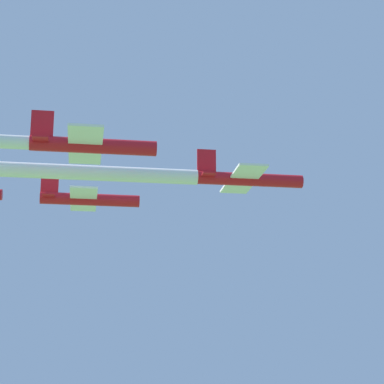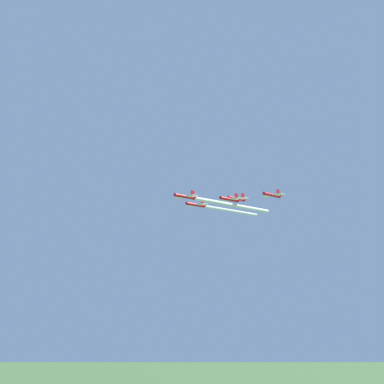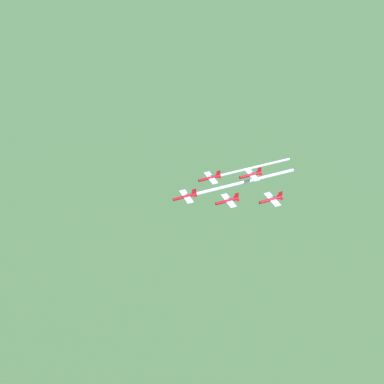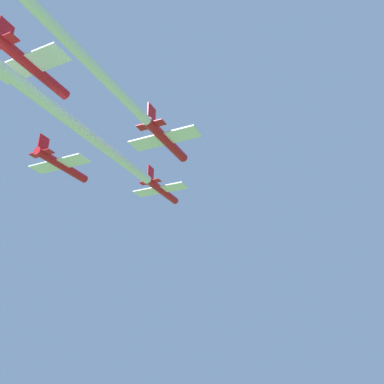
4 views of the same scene
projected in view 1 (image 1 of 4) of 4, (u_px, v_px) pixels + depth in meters
The scene contains 3 objects.
jet_0 at pixel (246, 179), 69.54m from camera, with size 9.98×9.67×3.35m.
jet_1 at pixel (86, 199), 75.60m from camera, with size 9.98×9.67×3.35m.
jet_2 at pixel (89, 145), 59.17m from camera, with size 9.98×9.67×3.35m.
Camera 1 is at (12.07, -82.16, 143.09)m, focal length 70.00 mm.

